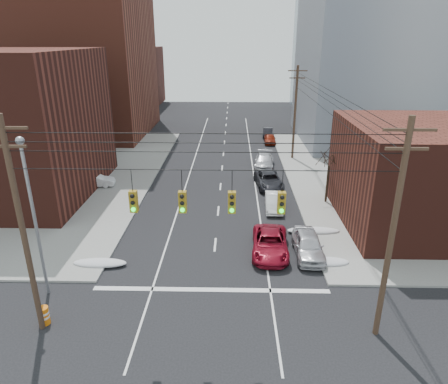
{
  "coord_description": "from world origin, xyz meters",
  "views": [
    {
      "loc": [
        1.23,
        -13.37,
        13.95
      ],
      "look_at": [
        0.57,
        14.79,
        3.0
      ],
      "focal_mm": 32.0,
      "sensor_mm": 36.0,
      "label": 1
    }
  ],
  "objects_px": {
    "construction_barrel": "(44,315)",
    "lot_car_a": "(95,181)",
    "parked_car_a": "(308,245)",
    "parked_car_d": "(264,161)",
    "parked_car_f": "(268,133)",
    "lot_car_c": "(9,188)",
    "red_pickup": "(270,243)",
    "parked_car_b": "(274,202)",
    "parked_car_c": "(269,180)",
    "lot_car_d": "(75,162)",
    "parked_car_e": "(270,139)",
    "lot_car_b": "(76,168)"
  },
  "relations": [
    {
      "from": "parked_car_d",
      "to": "lot_car_b",
      "type": "height_order",
      "value": "lot_car_b"
    },
    {
      "from": "red_pickup",
      "to": "parked_car_a",
      "type": "relative_size",
      "value": 1.13
    },
    {
      "from": "parked_car_f",
      "to": "lot_car_c",
      "type": "relative_size",
      "value": 0.73
    },
    {
      "from": "parked_car_e",
      "to": "lot_car_d",
      "type": "relative_size",
      "value": 0.9
    },
    {
      "from": "parked_car_b",
      "to": "construction_barrel",
      "type": "distance_m",
      "value": 20.21
    },
    {
      "from": "red_pickup",
      "to": "parked_car_c",
      "type": "relative_size",
      "value": 1.01
    },
    {
      "from": "parked_car_e",
      "to": "parked_car_a",
      "type": "bearing_deg",
      "value": -87.65
    },
    {
      "from": "red_pickup",
      "to": "parked_car_a",
      "type": "distance_m",
      "value": 2.58
    },
    {
      "from": "construction_barrel",
      "to": "lot_car_a",
      "type": "bearing_deg",
      "value": 100.87
    },
    {
      "from": "lot_car_a",
      "to": "parked_car_a",
      "type": "bearing_deg",
      "value": -131.52
    },
    {
      "from": "parked_car_b",
      "to": "parked_car_f",
      "type": "relative_size",
      "value": 1.03
    },
    {
      "from": "parked_car_d",
      "to": "lot_car_d",
      "type": "relative_size",
      "value": 1.18
    },
    {
      "from": "red_pickup",
      "to": "lot_car_c",
      "type": "bearing_deg",
      "value": 160.93
    },
    {
      "from": "red_pickup",
      "to": "parked_car_d",
      "type": "relative_size",
      "value": 1.03
    },
    {
      "from": "parked_car_b",
      "to": "parked_car_c",
      "type": "distance_m",
      "value": 5.48
    },
    {
      "from": "parked_car_a",
      "to": "parked_car_d",
      "type": "distance_m",
      "value": 19.88
    },
    {
      "from": "parked_car_a",
      "to": "parked_car_d",
      "type": "bearing_deg",
      "value": 95.19
    },
    {
      "from": "parked_car_b",
      "to": "parked_car_d",
      "type": "relative_size",
      "value": 0.79
    },
    {
      "from": "parked_car_a",
      "to": "parked_car_e",
      "type": "bearing_deg",
      "value": 90.57
    },
    {
      "from": "parked_car_a",
      "to": "parked_car_c",
      "type": "xyz_separation_m",
      "value": [
        -1.6,
        13.32,
        -0.07
      ]
    },
    {
      "from": "parked_car_c",
      "to": "lot_car_d",
      "type": "xyz_separation_m",
      "value": [
        -21.31,
        5.09,
        0.17
      ]
    },
    {
      "from": "lot_car_b",
      "to": "lot_car_c",
      "type": "bearing_deg",
      "value": 167.58
    },
    {
      "from": "red_pickup",
      "to": "parked_car_b",
      "type": "distance_m",
      "value": 7.66
    },
    {
      "from": "parked_car_d",
      "to": "lot_car_b",
      "type": "relative_size",
      "value": 0.97
    },
    {
      "from": "parked_car_f",
      "to": "construction_barrel",
      "type": "bearing_deg",
      "value": -103.35
    },
    {
      "from": "parked_car_b",
      "to": "lot_car_b",
      "type": "xyz_separation_m",
      "value": [
        -20.34,
        8.43,
        0.22
      ]
    },
    {
      "from": "parked_car_f",
      "to": "lot_car_b",
      "type": "xyz_separation_m",
      "value": [
        -21.94,
        -18.52,
        0.24
      ]
    },
    {
      "from": "lot_car_a",
      "to": "lot_car_d",
      "type": "xyz_separation_m",
      "value": [
        -4.16,
        5.74,
        0.12
      ]
    },
    {
      "from": "parked_car_e",
      "to": "parked_car_f",
      "type": "xyz_separation_m",
      "value": [
        0.0,
        3.89,
        -0.02
      ]
    },
    {
      "from": "red_pickup",
      "to": "parked_car_b",
      "type": "xyz_separation_m",
      "value": [
        0.97,
        7.59,
        -0.06
      ]
    },
    {
      "from": "parked_car_c",
      "to": "lot_car_d",
      "type": "distance_m",
      "value": 21.91
    },
    {
      "from": "red_pickup",
      "to": "parked_car_a",
      "type": "height_order",
      "value": "parked_car_a"
    },
    {
      "from": "red_pickup",
      "to": "lot_car_b",
      "type": "relative_size",
      "value": 0.99
    },
    {
      "from": "parked_car_e",
      "to": "lot_car_b",
      "type": "bearing_deg",
      "value": -143.96
    },
    {
      "from": "parked_car_d",
      "to": "parked_car_e",
      "type": "relative_size",
      "value": 1.31
    },
    {
      "from": "parked_car_d",
      "to": "parked_car_f",
      "type": "height_order",
      "value": "parked_car_d"
    },
    {
      "from": "parked_car_f",
      "to": "lot_car_d",
      "type": "relative_size",
      "value": 0.91
    },
    {
      "from": "lot_car_c",
      "to": "lot_car_d",
      "type": "height_order",
      "value": "lot_car_c"
    },
    {
      "from": "parked_car_b",
      "to": "lot_car_a",
      "type": "bearing_deg",
      "value": 166.5
    },
    {
      "from": "parked_car_d",
      "to": "parked_car_a",
      "type": "bearing_deg",
      "value": -79.42
    },
    {
      "from": "parked_car_f",
      "to": "lot_car_a",
      "type": "bearing_deg",
      "value": -124.17
    },
    {
      "from": "parked_car_c",
      "to": "parked_car_e",
      "type": "xyz_separation_m",
      "value": [
        1.6,
        17.58,
        -0.06
      ]
    },
    {
      "from": "parked_car_a",
      "to": "parked_car_d",
      "type": "relative_size",
      "value": 0.91
    },
    {
      "from": "parked_car_d",
      "to": "lot_car_a",
      "type": "height_order",
      "value": "parked_car_d"
    },
    {
      "from": "lot_car_a",
      "to": "lot_car_d",
      "type": "distance_m",
      "value": 7.09
    },
    {
      "from": "lot_car_b",
      "to": "construction_barrel",
      "type": "distance_m",
      "value": 24.67
    },
    {
      "from": "parked_car_c",
      "to": "construction_barrel",
      "type": "height_order",
      "value": "parked_car_c"
    },
    {
      "from": "lot_car_b",
      "to": "lot_car_a",
      "type": "bearing_deg",
      "value": -118.82
    },
    {
      "from": "parked_car_f",
      "to": "lot_car_c",
      "type": "bearing_deg",
      "value": -130.09
    },
    {
      "from": "parked_car_a",
      "to": "lot_car_d",
      "type": "relative_size",
      "value": 1.07
    }
  ]
}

